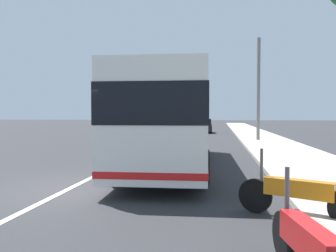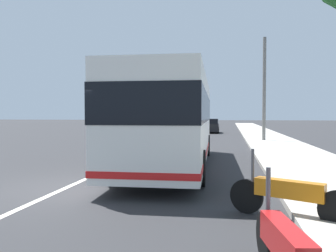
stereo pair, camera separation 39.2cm
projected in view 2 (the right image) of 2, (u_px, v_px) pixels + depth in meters
ground_plane at (65, 188)px, 9.02m from camera, size 220.00×220.00×0.00m
sidewalk_curb at (287, 151)px, 17.57m from camera, size 110.00×3.60×0.14m
lane_divider_line at (151, 150)px, 18.86m from camera, size 110.00×0.16×0.01m
coach_bus at (173, 118)px, 12.80m from camera, size 10.96×3.04×3.26m
motorcycle_angled at (285, 250)px, 3.70m from camera, size 2.28×0.46×1.28m
motorcycle_by_tree at (288, 195)px, 6.24m from camera, size 1.11×2.12×1.29m
car_side_street at (189, 123)px, 50.34m from camera, size 4.41×1.95×1.50m
car_behind_bus at (210, 126)px, 36.14m from camera, size 4.09×1.93×1.50m
car_ahead_same_lane at (159, 127)px, 34.20m from camera, size 4.00×2.06×1.50m
utility_pole at (264, 90)px, 24.10m from camera, size 0.24×0.24×7.40m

